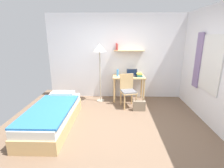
{
  "coord_description": "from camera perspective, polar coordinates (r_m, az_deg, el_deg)",
  "views": [
    {
      "loc": [
        -0.07,
        -3.32,
        1.94
      ],
      "look_at": [
        -0.17,
        0.51,
        0.85
      ],
      "focal_mm": 27.15,
      "sensor_mm": 36.0,
      "label": 1
    }
  ],
  "objects": [
    {
      "name": "laptop",
      "position": [
        5.2,
        6.73,
        3.28
      ],
      "size": [
        0.33,
        0.22,
        0.21
      ],
      "color": "#2D2D33",
      "rests_on": "desk"
    },
    {
      "name": "ground_plane",
      "position": [
        3.84,
        2.35,
        -14.45
      ],
      "size": [
        5.28,
        5.28,
        0.0
      ],
      "primitive_type": "plane",
      "color": "brown"
    },
    {
      "name": "book_stack",
      "position": [
        5.16,
        9.18,
        3.08
      ],
      "size": [
        0.18,
        0.25,
        0.1
      ],
      "color": "#3384C6",
      "rests_on": "desk"
    },
    {
      "name": "bed",
      "position": [
        4.01,
        -19.27,
        -10.13
      ],
      "size": [
        0.85,
        2.0,
        0.54
      ],
      "color": "tan",
      "rests_on": "ground_plane"
    },
    {
      "name": "wall_back",
      "position": [
        5.38,
        2.25,
        9.08
      ],
      "size": [
        4.4,
        0.27,
        2.6
      ],
      "color": "white",
      "rests_on": "ground_plane"
    },
    {
      "name": "water_bottle",
      "position": [
        5.1,
        1.9,
        3.77
      ],
      "size": [
        0.07,
        0.07,
        0.21
      ],
      "primitive_type": "cylinder",
      "color": "#4C99DB",
      "rests_on": "desk"
    },
    {
      "name": "desk_chair",
      "position": [
        4.75,
        5.34,
        -1.82
      ],
      "size": [
        0.5,
        0.5,
        0.92
      ],
      "color": "tan",
      "rests_on": "ground_plane"
    },
    {
      "name": "handbag",
      "position": [
        4.62,
        9.15,
        -7.11
      ],
      "size": [
        0.33,
        0.11,
        0.43
      ],
      "color": "gray",
      "rests_on": "ground_plane"
    },
    {
      "name": "desk",
      "position": [
        5.2,
        5.64,
        1.0
      ],
      "size": [
        0.97,
        0.56,
        0.76
      ],
      "color": "tan",
      "rests_on": "ground_plane"
    },
    {
      "name": "wall_right",
      "position": [
        4.0,
        33.04,
        4.17
      ],
      "size": [
        0.1,
        4.4,
        2.6
      ],
      "color": "white",
      "rests_on": "ground_plane"
    },
    {
      "name": "standing_lamp",
      "position": [
        4.94,
        -4.18,
        10.86
      ],
      "size": [
        0.37,
        0.37,
        1.73
      ],
      "color": "#B2A893",
      "rests_on": "ground_plane"
    }
  ]
}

